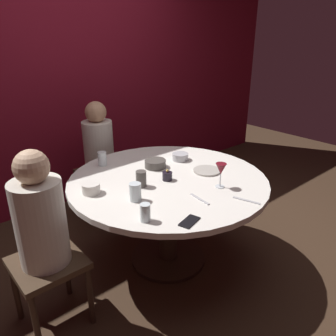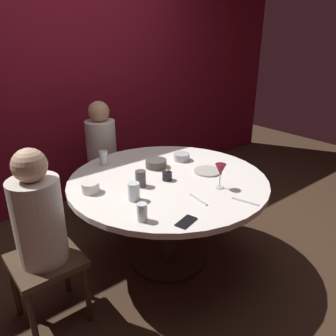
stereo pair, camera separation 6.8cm
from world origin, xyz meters
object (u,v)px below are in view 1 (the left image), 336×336
object	(u,v)px
cup_by_left_diner	(141,179)
dinner_plate	(207,171)
wine_glass	(221,170)
bowl_small_white	(91,188)
bowl_salad_center	(155,164)
seated_diner_back	(99,147)
cup_near_candle	(135,192)
dining_table	(168,194)
seated_diner_left	(41,225)
cup_by_right_diner	(102,159)
cup_center_front	(145,213)
bowl_serving_large	(180,157)
cell_phone	(189,221)
candle_holder	(167,176)

from	to	relation	value
cup_by_left_diner	dinner_plate	bearing A→B (deg)	-12.38
wine_glass	bowl_small_white	size ratio (longest dim) A/B	1.46
wine_glass	bowl_salad_center	world-z (taller)	wine_glass
dinner_plate	bowl_salad_center	world-z (taller)	bowl_salad_center
bowl_small_white	seated_diner_back	bearing A→B (deg)	57.56
cup_near_candle	dining_table	bearing A→B (deg)	18.46
seated_diner_left	cup_by_left_diner	size ratio (longest dim) A/B	10.27
dining_table	bowl_salad_center	bearing A→B (deg)	75.22
seated_diner_left	bowl_salad_center	world-z (taller)	seated_diner_left
seated_diner_left	cup_by_right_diner	world-z (taller)	seated_diner_left
wine_glass	dinner_plate	world-z (taller)	wine_glass
dining_table	seated_diner_left	xyz separation A→B (m)	(-0.96, 0.00, 0.12)
cup_center_front	wine_glass	bearing A→B (deg)	1.41
cup_by_right_diner	wine_glass	bearing A→B (deg)	-65.40
seated_diner_left	cup_by_left_diner	distance (m)	0.73
dinner_plate	cup_by_right_diner	world-z (taller)	cup_by_right_diner
dinner_plate	dining_table	bearing A→B (deg)	161.25
cup_near_candle	bowl_serving_large	bearing A→B (deg)	25.79
dinner_plate	bowl_small_white	xyz separation A→B (m)	(-0.86, 0.25, 0.03)
cell_phone	bowl_serving_large	size ratio (longest dim) A/B	1.03
seated_diner_back	dinner_plate	world-z (taller)	seated_diner_back
cell_phone	cup_by_right_diner	bearing A→B (deg)	159.97
dining_table	dinner_plate	size ratio (longest dim) A/B	6.95
seated_diner_back	dinner_plate	bearing A→B (deg)	15.34
seated_diner_left	cup_center_front	xyz separation A→B (m)	(0.47, -0.37, 0.06)
bowl_serving_large	cup_by_left_diner	bearing A→B (deg)	-160.34
seated_diner_left	bowl_small_white	xyz separation A→B (m)	(0.41, 0.15, 0.04)
seated_diner_left	bowl_small_white	size ratio (longest dim) A/B	9.74
dinner_plate	bowl_serving_large	bearing A→B (deg)	87.57
dining_table	bowl_small_white	size ratio (longest dim) A/B	12.23
cup_near_candle	cup_by_left_diner	size ratio (longest dim) A/B	1.04
dining_table	dinner_plate	xyz separation A→B (m)	(0.31, -0.10, 0.14)
seated_diner_left	cup_center_front	distance (m)	0.60
seated_diner_left	wine_glass	bearing A→B (deg)	-17.35
dinner_plate	cell_phone	size ratio (longest dim) A/B	1.51
candle_holder	dinner_plate	bearing A→B (deg)	-13.53
wine_glass	bowl_salad_center	bearing A→B (deg)	101.27
bowl_small_white	cell_phone	bearing A→B (deg)	-70.79
seated_diner_back	cup_by_left_diner	distance (m)	1.03
bowl_serving_large	dining_table	bearing A→B (deg)	-146.44
candle_holder	cup_near_candle	xyz separation A→B (m)	(-0.36, -0.11, 0.03)
dining_table	cup_by_left_diner	xyz separation A→B (m)	(-0.23, 0.01, 0.19)
dinner_plate	bowl_salad_center	distance (m)	0.41
cell_phone	cup_by_right_diner	xyz separation A→B (m)	(0.07, 1.09, 0.05)
seated_diner_back	cup_center_front	distance (m)	1.47
dining_table	seated_diner_back	bearing A→B (deg)	90.00
seated_diner_left	cell_phone	distance (m)	0.85
dinner_plate	bowl_salad_center	bearing A→B (deg)	127.21
dining_table	cup_by_right_diner	bearing A→B (deg)	113.54
bowl_salad_center	cup_near_candle	distance (m)	0.57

